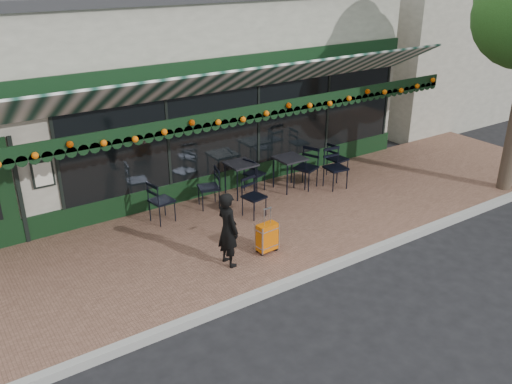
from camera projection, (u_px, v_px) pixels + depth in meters
ground at (316, 273)px, 10.05m from camera, size 80.00×80.00×0.00m
sidewalk at (256, 228)px, 11.54m from camera, size 18.00×4.00×0.15m
curb at (319, 271)px, 9.96m from camera, size 18.00×0.16×0.15m
restaurant_building at (139, 78)px, 15.10m from camera, size 12.00×9.60×4.50m
neighbor_building_right at (440, 37)px, 21.82m from camera, size 12.00×8.00×4.80m
woman at (228, 229)px, 9.79m from camera, size 0.37×0.54×1.43m
suitcase at (267, 237)px, 10.36m from camera, size 0.42×0.25×0.92m
cafe_table_a at (290, 161)px, 13.02m from camera, size 0.66×0.66×0.82m
cafe_table_b at (241, 166)px, 12.71m from camera, size 0.65×0.65×0.80m
chair_a_left at (306, 168)px, 13.20m from camera, size 0.65×0.65×1.00m
chair_a_right at (338, 159)px, 13.91m from camera, size 0.49×0.49×0.91m
chair_a_front at (336, 168)px, 13.19m from camera, size 0.55×0.55×1.00m
chair_b_left at (209, 188)px, 12.18m from camera, size 0.57×0.57×0.93m
chair_b_right at (254, 174)px, 13.05m from camera, size 0.52×0.52×0.85m
chair_b_front at (254, 197)px, 11.75m from camera, size 0.52×0.52×0.89m
chair_solo at (162, 201)px, 11.51m from camera, size 0.54×0.54×0.94m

